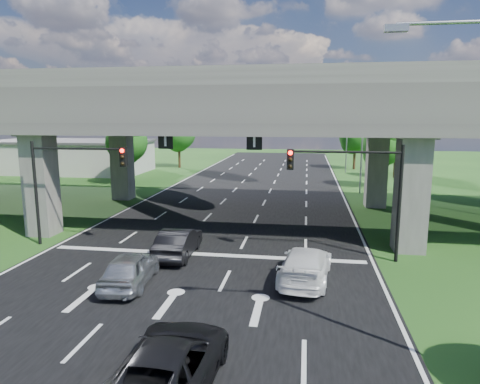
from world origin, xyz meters
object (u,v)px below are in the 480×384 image
(streetlight_far, at_px, (358,133))
(streetlight_beyond, at_px, (344,128))
(signal_left, at_px, (69,174))
(car_silver, at_px, (130,269))
(car_trailing, at_px, (169,365))
(car_white, at_px, (306,264))
(signal_right, at_px, (356,180))
(car_dark, at_px, (178,242))

(streetlight_far, bearing_deg, streetlight_beyond, 90.00)
(signal_left, relative_size, car_silver, 1.38)
(streetlight_beyond, distance_m, car_silver, 43.24)
(car_trailing, bearing_deg, car_white, -111.26)
(signal_right, height_order, car_trailing, signal_right)
(streetlight_far, distance_m, car_dark, 24.42)
(signal_right, bearing_deg, car_dark, -174.09)
(signal_left, height_order, car_white, signal_left)
(streetlight_far, bearing_deg, car_white, -101.35)
(car_dark, bearing_deg, streetlight_beyond, -108.68)
(streetlight_far, distance_m, car_trailing, 33.42)
(car_silver, distance_m, car_white, 7.80)
(signal_left, distance_m, car_white, 14.06)
(streetlight_beyond, distance_m, car_trailing, 48.95)
(signal_right, relative_size, car_trailing, 1.12)
(streetlight_beyond, bearing_deg, car_silver, -106.65)
(signal_right, distance_m, car_trailing, 13.78)
(signal_right, distance_m, signal_left, 15.65)
(streetlight_beyond, xyz_separation_m, car_dark, (-11.38, -37.00, -5.06))
(car_dark, relative_size, car_white, 0.89)
(car_silver, bearing_deg, car_white, -172.30)
(signal_right, distance_m, car_dark, 9.77)
(signal_left, xyz_separation_m, car_white, (13.22, -3.35, -3.41))
(car_trailing, bearing_deg, streetlight_far, -103.04)
(signal_right, bearing_deg, car_silver, -153.12)
(signal_right, relative_size, car_silver, 1.38)
(signal_left, xyz_separation_m, car_trailing, (9.63, -11.92, -3.41))
(car_dark, bearing_deg, signal_right, -175.67)
(car_silver, bearing_deg, signal_right, -158.25)
(car_silver, relative_size, car_dark, 0.95)
(car_silver, xyz_separation_m, car_white, (7.61, 1.73, 0.01))
(signal_left, distance_m, streetlight_far, 26.95)
(car_dark, distance_m, car_trailing, 11.40)
(signal_right, relative_size, signal_left, 1.00)
(signal_right, relative_size, streetlight_far, 0.60)
(car_silver, relative_size, car_trailing, 0.81)
(signal_right, xyz_separation_m, car_silver, (-10.03, -5.09, -3.42))
(signal_left, relative_size, streetlight_far, 0.60)
(car_trailing, bearing_deg, signal_left, -49.55)
(streetlight_far, height_order, car_white, streetlight_far)
(streetlight_beyond, xyz_separation_m, car_silver, (-12.31, -41.14, -5.08))
(signal_left, xyz_separation_m, streetlight_beyond, (17.92, 36.06, 1.66))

